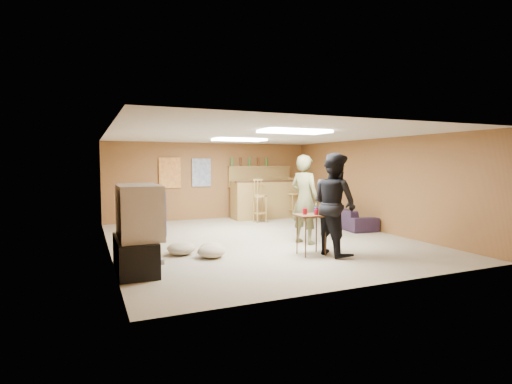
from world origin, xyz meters
name	(u,v)px	position (x,y,z in m)	size (l,w,h in m)	color
ground	(260,240)	(0.00, 0.00, 0.00)	(7.00, 7.00, 0.00)	tan
ceiling	(260,135)	(0.00, 0.00, 2.20)	(6.00, 7.00, 0.02)	silver
wall_back	(211,181)	(0.00, 3.50, 1.10)	(6.00, 0.02, 2.20)	brown
wall_front	(369,203)	(0.00, -3.50, 1.10)	(6.00, 0.02, 2.20)	brown
wall_left	(108,192)	(-3.00, 0.00, 1.10)	(0.02, 7.00, 2.20)	brown
wall_right	(374,185)	(3.00, 0.00, 1.10)	(0.02, 7.00, 2.20)	brown
tv_stand	(135,254)	(-2.72, -1.50, 0.25)	(0.55, 1.30, 0.50)	black
dvd_box	(150,260)	(-2.50, -1.50, 0.15)	(0.35, 0.50, 0.08)	#B2B2B7
tv_body	(139,211)	(-2.65, -1.50, 0.90)	(0.60, 1.10, 0.80)	#B2B2B7
tv_screen	(160,210)	(-2.34, -1.50, 0.90)	(0.02, 0.95, 0.65)	navy
bar_counter	(266,199)	(1.50, 2.95, 0.55)	(2.00, 0.60, 1.10)	olive
bar_lip	(269,181)	(1.50, 2.70, 1.10)	(2.10, 0.12, 0.05)	#3D2413
bar_shelf	(260,167)	(1.50, 3.40, 1.50)	(2.00, 0.18, 0.05)	olive
bar_backing	(259,177)	(1.50, 3.42, 1.20)	(2.00, 0.14, 0.60)	olive
poster_left	(170,173)	(-1.20, 3.46, 1.35)	(0.60, 0.03, 0.85)	#BF3F26
poster_right	(201,172)	(-0.30, 3.46, 1.35)	(0.55, 0.03, 0.80)	#334C99
folding_chair_stack	(142,207)	(-2.00, 3.30, 0.45)	(0.50, 0.14, 0.90)	#AB351F
ceiling_panel_front	(295,132)	(0.00, -1.50, 2.17)	(1.20, 0.60, 0.04)	white
ceiling_panel_back	(239,140)	(0.00, 1.20, 2.17)	(1.20, 0.60, 0.04)	white
person_olive	(305,199)	(0.67, -0.71, 0.89)	(0.65, 0.43, 1.79)	brown
person_black	(334,204)	(0.65, -1.79, 0.90)	(0.88, 0.68, 1.80)	black
sofa	(349,218)	(2.70, 0.56, 0.25)	(1.69, 0.66, 0.49)	black
tray_table	(311,235)	(0.27, -1.64, 0.36)	(0.55, 0.44, 0.72)	#3D2413
cup_red_near	(305,211)	(0.16, -1.60, 0.77)	(0.08, 0.08, 0.11)	#A80B1C
cup_red_far	(316,212)	(0.32, -1.71, 0.77)	(0.07, 0.07, 0.10)	#A80B1C
cup_blue	(316,211)	(0.41, -1.57, 0.77)	(0.08, 0.08, 0.11)	navy
bar_stool_left	(260,203)	(1.01, 2.26, 0.53)	(0.34, 0.34, 1.07)	olive
bar_stool_right	(294,198)	(2.25, 2.58, 0.61)	(0.39, 0.39, 1.22)	olive
cushion_near_tv	(181,248)	(-1.84, -0.71, 0.11)	(0.50, 0.50, 0.22)	tan
cushion_mid	(211,247)	(-1.30, -0.76, 0.09)	(0.41, 0.41, 0.18)	tan
cushion_far	(211,251)	(-1.42, -1.14, 0.11)	(0.48, 0.48, 0.22)	tan
bottle_row	(250,162)	(1.16, 3.38, 1.65)	(1.20, 0.08, 0.26)	#3F7233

